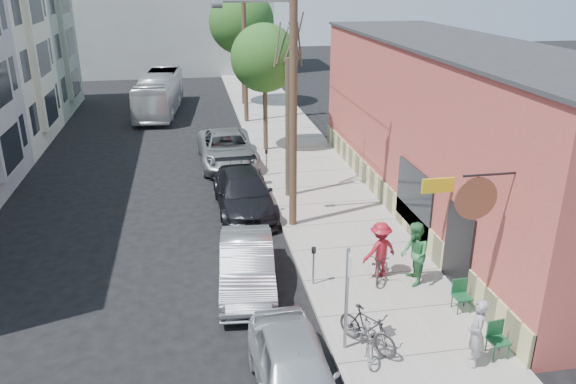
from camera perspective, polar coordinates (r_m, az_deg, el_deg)
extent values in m
plane|color=black|center=(17.30, -5.00, -10.00)|extent=(120.00, 120.00, 0.00)
cube|color=#9E9992|center=(27.77, 1.57, 2.62)|extent=(4.50, 58.00, 0.15)
cube|color=#AD4840|center=(22.92, 16.55, 5.97)|extent=(5.00, 20.00, 6.50)
cube|color=#2B2B2D|center=(22.33, 17.45, 14.15)|extent=(5.20, 20.20, 0.12)
cube|color=#CAC07E|center=(22.78, 10.15, -0.73)|extent=(0.10, 20.00, 1.10)
cube|color=black|center=(17.48, 16.91, -5.71)|extent=(0.10, 1.60, 2.60)
cube|color=black|center=(20.24, 12.68, -0.59)|extent=(0.08, 3.00, 2.20)
cylinder|color=brown|center=(14.27, 18.55, -0.65)|extent=(1.10, 0.06, 1.10)
cube|color=gold|center=(17.23, 14.98, 0.65)|extent=(1.00, 0.08, 0.45)
cube|color=beige|center=(34.04, -24.40, 11.92)|extent=(1.10, 3.20, 7.00)
cube|color=gray|center=(42.42, -25.65, 13.24)|extent=(6.00, 8.00, 9.00)
cube|color=gray|center=(41.80, -21.93, 13.69)|extent=(1.10, 3.20, 7.00)
cube|color=#ABABA6|center=(56.84, -11.57, 17.90)|extent=(18.00, 8.00, 12.00)
cube|color=slate|center=(13.99, 5.97, -10.85)|extent=(0.07, 0.07, 2.80)
cube|color=silver|center=(13.48, 6.13, -7.24)|extent=(0.02, 0.45, 0.60)
cylinder|color=slate|center=(17.06, 2.60, -7.71)|extent=(0.06, 0.06, 1.10)
cylinder|color=black|center=(16.77, 2.64, -5.92)|extent=(0.14, 0.14, 0.18)
cylinder|color=slate|center=(26.15, -2.19, 2.85)|extent=(0.06, 0.06, 1.10)
cylinder|color=black|center=(25.96, -2.21, 4.11)|extent=(0.14, 0.14, 0.18)
cylinder|color=#503A28|center=(19.68, 0.54, 10.12)|extent=(0.28, 0.28, 10.00)
cylinder|color=slate|center=(19.03, -7.25, 18.38)|extent=(0.35, 0.24, 0.24)
cylinder|color=#503A28|center=(35.49, -4.44, 15.06)|extent=(0.28, 0.28, 10.00)
cylinder|color=#44392C|center=(23.06, 0.02, 6.37)|extent=(0.24, 0.24, 5.76)
cylinder|color=#44392C|center=(29.76, -2.33, 8.57)|extent=(0.24, 0.24, 4.54)
sphere|color=#2C5E20|center=(29.30, -2.40, 13.45)|extent=(3.47, 3.47, 3.47)
cylinder|color=#44392C|center=(40.90, -4.62, 12.63)|extent=(0.24, 0.24, 5.40)
sphere|color=#2C5E20|center=(40.56, -4.75, 16.87)|extent=(4.51, 4.51, 4.51)
imported|color=#929298|center=(14.39, 18.60, -13.43)|extent=(0.61, 0.75, 1.76)
imported|color=#338144|center=(17.31, 12.72, -6.15)|extent=(0.87, 1.05, 1.98)
imported|color=maroon|center=(17.52, 9.32, -5.84)|extent=(1.33, 1.02, 1.82)
imported|color=black|center=(17.73, 9.24, -7.12)|extent=(1.21, 1.86, 0.92)
imported|color=black|center=(14.54, 8.08, -13.60)|extent=(1.42, 1.81, 1.10)
imported|color=slate|center=(14.45, 8.20, -14.30)|extent=(0.98, 1.83, 0.91)
imported|color=silver|center=(13.03, 0.69, -17.80)|extent=(1.87, 4.41, 1.49)
imported|color=#97989E|center=(17.09, -4.18, -7.48)|extent=(1.98, 4.69, 1.51)
imported|color=black|center=(22.49, -4.52, -0.13)|extent=(2.33, 5.40, 1.55)
imported|color=gray|center=(28.22, -6.21, 4.38)|extent=(2.90, 5.96, 1.63)
imported|color=silver|center=(39.99, -12.92, 9.78)|extent=(3.20, 9.83, 2.69)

